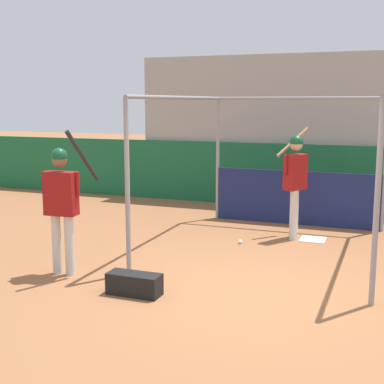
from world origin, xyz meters
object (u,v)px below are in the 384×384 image
equipment_bag (134,284)px  baseball (240,242)px  player_batter (295,176)px  player_waiting (62,198)px

equipment_bag → baseball: bearing=78.5°
player_batter → player_waiting: size_ratio=0.95×
player_waiting → player_batter: bearing=45.4°
player_waiting → equipment_bag: size_ratio=2.97×
player_batter → player_waiting: 4.21m
player_batter → equipment_bag: size_ratio=2.83×
equipment_bag → baseball: (0.59, 2.89, -0.10)m
player_batter → player_waiting: player_waiting is taller
baseball → player_waiting: bearing=-127.2°
player_waiting → baseball: bearing=48.0°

